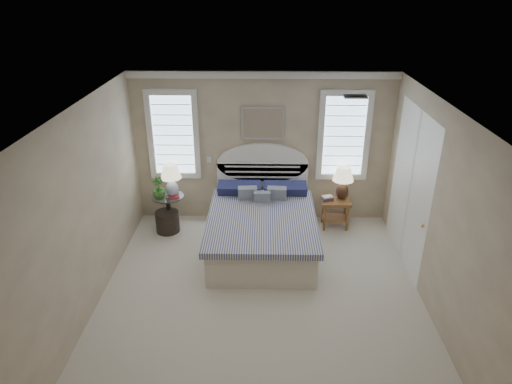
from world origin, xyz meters
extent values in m
cube|color=#B7AD9D|center=(0.00, 0.00, 0.00)|extent=(4.50, 5.00, 0.01)
cube|color=silver|center=(0.00, 0.00, 2.70)|extent=(4.50, 5.00, 0.01)
cube|color=tan|center=(0.00, 2.50, 1.35)|extent=(4.50, 0.02, 2.70)
cube|color=tan|center=(-2.25, 0.00, 1.35)|extent=(0.02, 5.00, 2.70)
cube|color=tan|center=(2.25, 0.00, 1.35)|extent=(0.02, 5.00, 2.70)
cube|color=silver|center=(0.00, 2.46, 2.64)|extent=(4.50, 0.08, 0.12)
cube|color=#B2B2B2|center=(1.20, 0.80, 2.68)|extent=(0.30, 0.20, 0.02)
cube|color=silver|center=(-0.95, 2.48, 1.15)|extent=(0.08, 0.01, 0.12)
cube|color=silver|center=(-1.55, 2.48, 1.60)|extent=(0.90, 0.06, 1.60)
cube|color=silver|center=(1.40, 2.48, 1.60)|extent=(0.90, 0.06, 1.60)
cube|color=silver|center=(0.00, 2.46, 1.82)|extent=(0.74, 0.04, 0.58)
cube|color=white|center=(2.23, 1.20, 1.20)|extent=(0.02, 1.80, 2.40)
cube|color=beige|center=(0.00, 1.33, 0.28)|extent=(1.60, 2.10, 0.55)
cube|color=navy|center=(0.00, 1.28, 0.59)|extent=(1.72, 2.15, 0.10)
cube|color=white|center=(0.00, 2.44, 0.55)|extent=(1.62, 0.08, 1.10)
cube|color=#1E244C|center=(-0.40, 2.16, 0.73)|extent=(0.75, 0.31, 0.23)
cube|color=#1E244C|center=(0.40, 2.16, 0.73)|extent=(0.75, 0.31, 0.23)
cube|color=#364C7B|center=(-0.25, 1.93, 0.71)|extent=(0.33, 0.20, 0.34)
cube|color=#364C7B|center=(0.25, 1.93, 0.71)|extent=(0.33, 0.20, 0.34)
cube|color=#364C7B|center=(0.00, 1.83, 0.69)|extent=(0.28, 0.14, 0.29)
cylinder|color=black|center=(-1.65, 2.05, 0.01)|extent=(0.32, 0.32, 0.03)
cylinder|color=black|center=(-1.65, 2.05, 0.30)|extent=(0.08, 0.08, 0.60)
cylinder|color=silver|center=(-1.65, 2.05, 0.62)|extent=(0.56, 0.56, 0.02)
cube|color=#925B30|center=(1.30, 2.15, 0.50)|extent=(0.50, 0.40, 0.06)
cube|color=#925B30|center=(1.30, 2.15, 0.18)|extent=(0.44, 0.34, 0.03)
cube|color=#925B30|center=(1.10, 2.00, 0.23)|extent=(0.04, 0.04, 0.47)
cube|color=#925B30|center=(1.10, 2.30, 0.23)|extent=(0.04, 0.04, 0.47)
cube|color=#925B30|center=(1.50, 2.00, 0.23)|extent=(0.04, 0.04, 0.47)
cube|color=#925B30|center=(1.50, 2.30, 0.23)|extent=(0.04, 0.04, 0.47)
cylinder|color=black|center=(-1.66, 1.93, 0.19)|extent=(0.42, 0.42, 0.37)
cylinder|color=white|center=(-1.56, 2.06, 0.64)|extent=(0.12, 0.12, 0.03)
ellipsoid|color=white|center=(-1.56, 2.06, 0.76)|extent=(0.23, 0.23, 0.27)
cylinder|color=gold|center=(-1.56, 2.06, 0.93)|extent=(0.03, 0.03, 0.10)
cylinder|color=black|center=(1.41, 2.23, 0.55)|extent=(0.15, 0.15, 0.03)
ellipsoid|color=black|center=(1.41, 2.23, 0.66)|extent=(0.27, 0.27, 0.28)
cylinder|color=gold|center=(1.41, 2.23, 0.84)|extent=(0.04, 0.04, 0.10)
imported|color=#40762F|center=(-1.77, 1.95, 0.83)|extent=(0.28, 0.28, 0.39)
cube|color=maroon|center=(-1.52, 1.98, 0.64)|extent=(0.20, 0.17, 0.02)
cube|color=maroon|center=(1.14, 2.14, 0.54)|extent=(0.23, 0.20, 0.03)
cube|color=navy|center=(1.14, 2.14, 0.57)|extent=(0.22, 0.19, 0.03)
cube|color=beige|center=(1.14, 2.14, 0.60)|extent=(0.21, 0.18, 0.03)
camera|label=1|loc=(0.03, -5.08, 4.06)|focal=32.00mm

